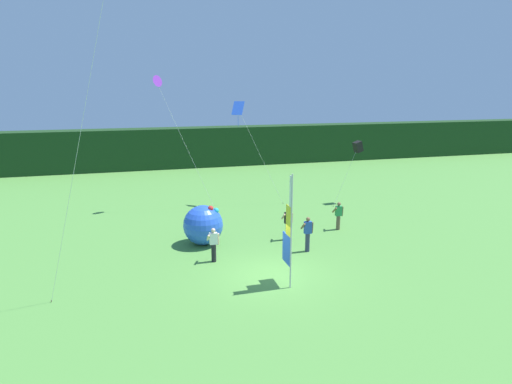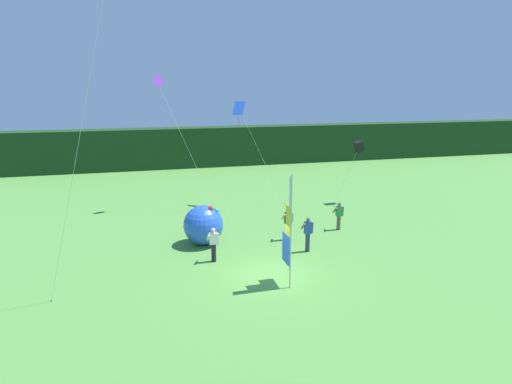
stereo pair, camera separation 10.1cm
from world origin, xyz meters
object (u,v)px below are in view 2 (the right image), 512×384
(person_far_left, at_px, (339,215))
(inflatable_balloon, at_px, (203,225))
(person_far_right, at_px, (288,223))
(kite_black_box_2, at_px, (359,147))
(kite_purple_delta_3, at_px, (157,82))
(kite_blue_diamond_0, at_px, (240,112))
(person_near_banner, at_px, (214,244))
(banner_flag, at_px, (288,233))
(person_mid_field, at_px, (308,233))

(person_far_left, distance_m, inflatable_balloon, 7.67)
(person_far_left, height_order, person_far_right, person_far_right)
(kite_black_box_2, relative_size, kite_purple_delta_3, 0.50)
(person_far_left, xyz_separation_m, kite_blue_diamond_0, (-3.98, 7.11, 5.36))
(person_near_banner, distance_m, person_far_left, 8.03)
(banner_flag, height_order, kite_blue_diamond_0, kite_blue_diamond_0)
(inflatable_balloon, bearing_deg, person_far_right, -6.75)
(inflatable_balloon, distance_m, kite_black_box_2, 13.01)
(person_mid_field, height_order, kite_black_box_2, kite_black_box_2)
(banner_flag, xyz_separation_m, person_mid_field, (2.13, 3.22, -1.30))
(person_mid_field, xyz_separation_m, person_far_right, (-0.38, 1.84, -0.02))
(kite_blue_diamond_0, xyz_separation_m, kite_black_box_2, (7.76, -1.91, -2.35))
(person_mid_field, distance_m, kite_purple_delta_3, 13.72)
(person_far_right, height_order, kite_black_box_2, kite_black_box_2)
(person_near_banner, height_order, person_far_left, person_near_banner)
(banner_flag, xyz_separation_m, person_far_left, (5.05, 5.88, -1.39))
(person_far_right, xyz_separation_m, kite_purple_delta_3, (-5.96, 8.00, 7.18))
(kite_blue_diamond_0, bearing_deg, banner_flag, -94.70)
(kite_black_box_2, xyz_separation_m, kite_purple_delta_3, (-13.03, 1.97, 4.24))
(person_mid_field, bearing_deg, kite_purple_delta_3, 122.80)
(person_mid_field, xyz_separation_m, inflatable_balloon, (-4.75, 2.36, 0.08))
(person_near_banner, relative_size, person_mid_field, 0.93)
(inflatable_balloon, distance_m, kite_blue_diamond_0, 9.77)
(banner_flag, distance_m, person_far_left, 7.88)
(person_far_right, height_order, inflatable_balloon, inflatable_balloon)
(person_near_banner, bearing_deg, kite_blue_diamond_0, 70.05)
(person_near_banner, bearing_deg, banner_flag, -51.60)
(person_mid_field, relative_size, kite_purple_delta_3, 0.20)
(person_far_left, bearing_deg, kite_black_box_2, 53.96)
(person_far_left, bearing_deg, person_far_right, -165.92)
(person_far_right, distance_m, inflatable_balloon, 4.40)
(person_near_banner, xyz_separation_m, inflatable_balloon, (-0.11, 2.42, 0.16))
(person_mid_field, height_order, kite_purple_delta_3, kite_purple_delta_3)
(inflatable_balloon, bearing_deg, kite_purple_delta_3, 102.01)
(person_mid_field, relative_size, person_far_right, 1.02)
(banner_flag, height_order, person_mid_field, banner_flag)
(banner_flag, bearing_deg, person_far_right, 70.88)
(person_far_right, relative_size, kite_black_box_2, 0.40)
(person_near_banner, bearing_deg, kite_black_box_2, 34.96)
(person_far_left, bearing_deg, person_near_banner, -160.15)
(kite_purple_delta_3, bearing_deg, person_far_right, -53.31)
(kite_blue_diamond_0, xyz_separation_m, kite_purple_delta_3, (-5.27, 0.06, 1.89))
(person_near_banner, bearing_deg, kite_purple_delta_3, 99.76)
(person_mid_field, bearing_deg, banner_flag, -123.54)
(person_mid_field, bearing_deg, person_near_banner, -179.26)
(person_far_right, bearing_deg, person_mid_field, -78.32)
(banner_flag, bearing_deg, person_near_banner, 128.40)
(banner_flag, height_order, kite_black_box_2, banner_flag)
(kite_blue_diamond_0, bearing_deg, person_near_banner, -109.95)
(kite_blue_diamond_0, relative_size, kite_purple_delta_3, 0.81)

